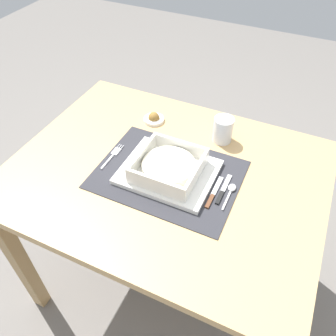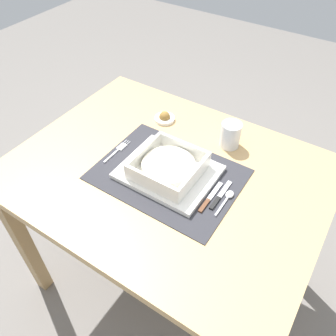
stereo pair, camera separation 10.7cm
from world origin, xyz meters
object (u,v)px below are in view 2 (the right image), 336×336
object	(u,v)px
porridge_bowl	(168,167)
drinking_glass	(230,136)
dining_table	(167,190)
butter_knife	(219,197)
spoon	(228,197)
bread_knife	(210,198)
condiment_saucer	(165,118)
fork	(119,150)

from	to	relation	value
porridge_bowl	drinking_glass	world-z (taller)	drinking_glass
dining_table	butter_knife	xyz separation A→B (m)	(0.20, -0.01, 0.10)
spoon	porridge_bowl	bearing A→B (deg)	-174.50
dining_table	spoon	size ratio (longest dim) A/B	9.19
dining_table	porridge_bowl	world-z (taller)	porridge_bowl
spoon	drinking_glass	xyz separation A→B (m)	(-0.10, 0.23, 0.03)
bread_knife	drinking_glass	size ratio (longest dim) A/B	1.55
dining_table	bread_knife	distance (m)	0.20
butter_knife	drinking_glass	world-z (taller)	drinking_glass
porridge_bowl	bread_knife	world-z (taller)	porridge_bowl
dining_table	condiment_saucer	distance (m)	0.29
dining_table	fork	bearing A→B (deg)	-177.17
fork	butter_knife	world-z (taller)	butter_knife
fork	spoon	bearing A→B (deg)	-1.80
fork	bread_knife	world-z (taller)	bread_knife
butter_knife	bread_knife	bearing A→B (deg)	-135.79
condiment_saucer	porridge_bowl	bearing A→B (deg)	-54.29
porridge_bowl	fork	xyz separation A→B (m)	(-0.21, 0.01, -0.03)
porridge_bowl	spoon	xyz separation A→B (m)	(0.20, 0.02, -0.03)
butter_knife	condiment_saucer	world-z (taller)	condiment_saucer
dining_table	drinking_glass	world-z (taller)	drinking_glass
drinking_glass	fork	bearing A→B (deg)	-142.43
butter_knife	bread_knife	size ratio (longest dim) A/B	0.92
spoon	condiment_saucer	xyz separation A→B (m)	(-0.37, 0.22, 0.00)
drinking_glass	butter_knife	bearing A→B (deg)	-70.80
porridge_bowl	butter_knife	size ratio (longest dim) A/B	1.50
fork	spoon	xyz separation A→B (m)	(0.41, 0.01, 0.00)
dining_table	fork	xyz separation A→B (m)	(-0.19, -0.01, 0.10)
spoon	condiment_saucer	size ratio (longest dim) A/B	1.43
porridge_bowl	fork	bearing A→B (deg)	177.81
porridge_bowl	bread_knife	size ratio (longest dim) A/B	1.38
fork	spoon	size ratio (longest dim) A/B	1.20
bread_knife	butter_knife	bearing A→B (deg)	42.98
dining_table	porridge_bowl	size ratio (longest dim) A/B	5.17
porridge_bowl	bread_knife	xyz separation A→B (m)	(0.16, -0.01, -0.03)
butter_knife	bread_knife	world-z (taller)	same
drinking_glass	condiment_saucer	distance (m)	0.27
fork	butter_knife	size ratio (longest dim) A/B	1.02
dining_table	condiment_saucer	world-z (taller)	condiment_saucer
fork	porridge_bowl	bearing A→B (deg)	-5.42
porridge_bowl	bread_knife	bearing A→B (deg)	-5.43
butter_knife	drinking_glass	bearing A→B (deg)	108.60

